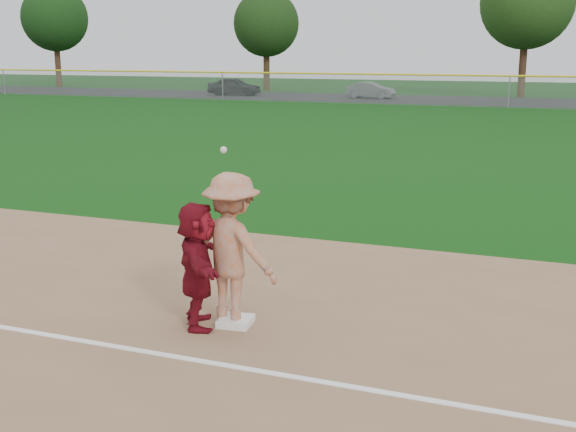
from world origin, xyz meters
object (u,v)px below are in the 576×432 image
(base_runner, at_px, (197,265))
(car_mid, at_px, (371,90))
(car_left, at_px, (234,86))
(first_base, at_px, (236,321))

(base_runner, xyz_separation_m, car_mid, (-9.71, 45.65, -0.25))
(car_left, bearing_deg, first_base, -162.42)
(first_base, distance_m, car_mid, 46.56)
(base_runner, xyz_separation_m, car_left, (-20.89, 45.32, -0.13))
(base_runner, relative_size, car_mid, 0.46)
(first_base, height_order, car_mid, car_mid)
(first_base, bearing_deg, base_runner, -154.33)
(car_mid, bearing_deg, base_runner, -164.40)
(first_base, relative_size, car_mid, 0.12)
(first_base, xyz_separation_m, base_runner, (-0.44, -0.21, 0.79))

